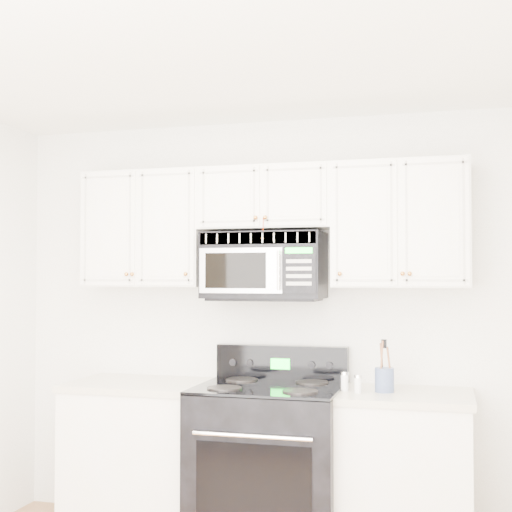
% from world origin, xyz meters
% --- Properties ---
extents(room, '(3.51, 3.51, 2.61)m').
position_xyz_m(room, '(0.00, 0.00, 1.30)').
color(room, brown).
rests_on(room, ground).
extents(base_cabinet_left, '(0.86, 0.65, 0.92)m').
position_xyz_m(base_cabinet_left, '(-0.80, 1.44, 0.43)').
color(base_cabinet_left, white).
rests_on(base_cabinet_left, ground).
extents(base_cabinet_right, '(0.86, 0.65, 0.92)m').
position_xyz_m(base_cabinet_right, '(0.80, 1.44, 0.43)').
color(base_cabinet_right, white).
rests_on(base_cabinet_right, ground).
extents(range, '(0.85, 0.77, 1.14)m').
position_xyz_m(range, '(0.06, 1.39, 0.48)').
color(range, black).
rests_on(range, ground).
extents(upper_cabinets, '(2.44, 0.37, 0.75)m').
position_xyz_m(upper_cabinets, '(0.00, 1.58, 1.93)').
color(upper_cabinets, white).
rests_on(upper_cabinets, ground).
extents(microwave, '(0.74, 0.42, 0.41)m').
position_xyz_m(microwave, '(-0.02, 1.56, 1.66)').
color(microwave, black).
rests_on(microwave, ground).
extents(utensil_crock, '(0.11, 0.11, 0.30)m').
position_xyz_m(utensil_crock, '(0.73, 1.42, 1.00)').
color(utensil_crock, '#465A7E').
rests_on(utensil_crock, base_cabinet_right).
extents(shaker_salt, '(0.04, 0.04, 0.10)m').
position_xyz_m(shaker_salt, '(0.59, 1.35, 0.97)').
color(shaker_salt, white).
rests_on(shaker_salt, base_cabinet_right).
extents(shaker_pepper, '(0.05, 0.05, 0.11)m').
position_xyz_m(shaker_pepper, '(0.51, 1.41, 0.98)').
color(shaker_pepper, white).
rests_on(shaker_pepper, base_cabinet_right).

